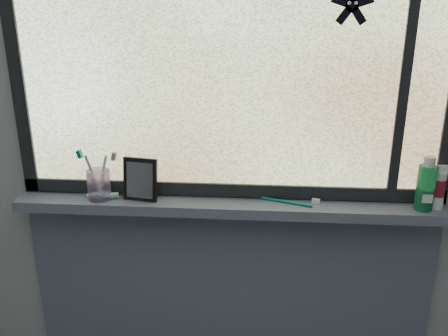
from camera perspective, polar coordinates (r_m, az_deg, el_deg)
wall_back at (r=1.86m, az=0.75°, el=3.56°), size 3.00×0.01×2.50m
windowsill at (r=1.88m, az=0.57°, el=-4.42°), size 1.62×0.14×0.04m
sill_apron at (r=2.19m, az=0.63°, el=-16.02°), size 1.62×0.02×0.98m
window_pane at (r=1.78m, az=0.75°, el=12.03°), size 1.50×0.01×1.00m
frame_bottom at (r=1.90m, az=0.67°, el=-2.45°), size 1.60×0.03×0.05m
frame_left at (r=1.98m, az=-22.74°, el=11.35°), size 0.05×0.03×1.10m
frame_mullion at (r=1.84m, az=20.14°, el=11.09°), size 0.03×0.03×1.00m
starfish_sticker at (r=1.77m, az=14.44°, el=17.58°), size 0.15×0.02×0.15m
vanity_mirror at (r=1.88m, az=-9.55°, el=-1.29°), size 0.14×0.08×0.16m
toothpaste_tube at (r=1.94m, az=-13.48°, el=-3.03°), size 0.17×0.10×0.03m
toothbrush_cup at (r=1.93m, az=-14.11°, el=-1.85°), size 0.09×0.09×0.11m
toothbrush_lying at (r=1.87m, az=7.16°, el=-3.79°), size 0.24×0.10×0.02m
mouthwash_bottle at (r=1.91m, az=22.11°, el=-1.65°), size 0.07×0.07×0.17m
cream_tube at (r=1.94m, az=23.34°, el=-1.83°), size 0.06×0.06×0.12m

